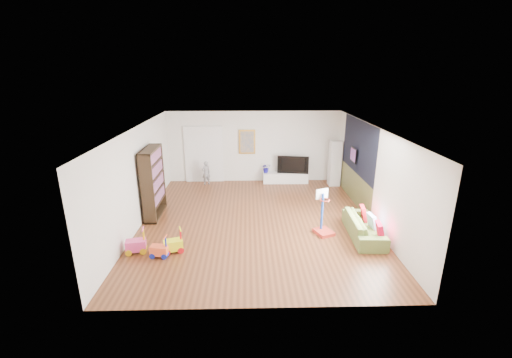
{
  "coord_description": "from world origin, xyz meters",
  "views": [
    {
      "loc": [
        -0.24,
        -8.99,
        4.21
      ],
      "look_at": [
        0.0,
        0.4,
        1.15
      ],
      "focal_mm": 24.0,
      "sensor_mm": 36.0,
      "label": 1
    }
  ],
  "objects_px": {
    "media_console": "(285,177)",
    "bookshelf": "(153,183)",
    "basketball_hoop": "(325,213)",
    "sofa": "(364,227)"
  },
  "relations": [
    {
      "from": "media_console",
      "to": "bookshelf",
      "type": "xyz_separation_m",
      "value": [
        -4.22,
        -2.93,
        0.82
      ]
    },
    {
      "from": "media_console",
      "to": "bookshelf",
      "type": "height_order",
      "value": "bookshelf"
    },
    {
      "from": "media_console",
      "to": "bookshelf",
      "type": "relative_size",
      "value": 0.84
    },
    {
      "from": "sofa",
      "to": "bookshelf",
      "type": "bearing_deg",
      "value": 77.74
    },
    {
      "from": "bookshelf",
      "to": "basketball_hoop",
      "type": "height_order",
      "value": "bookshelf"
    },
    {
      "from": "media_console",
      "to": "sofa",
      "type": "xyz_separation_m",
      "value": [
        1.56,
        -4.47,
        0.07
      ]
    },
    {
      "from": "sofa",
      "to": "basketball_hoop",
      "type": "height_order",
      "value": "basketball_hoop"
    },
    {
      "from": "media_console",
      "to": "basketball_hoop",
      "type": "distance_m",
      "value": 4.37
    },
    {
      "from": "media_console",
      "to": "basketball_hoop",
      "type": "xyz_separation_m",
      "value": [
        0.56,
        -4.31,
        0.41
      ]
    },
    {
      "from": "media_console",
      "to": "sofa",
      "type": "relative_size",
      "value": 0.92
    }
  ]
}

